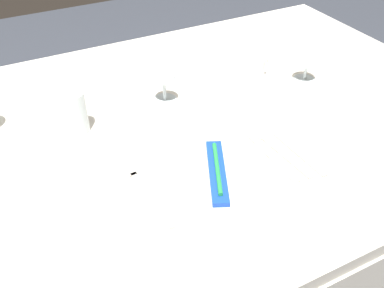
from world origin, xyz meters
TOP-DOWN VIEW (x-y plane):
  - dining_table at (0.00, 0.00)m, footprint 1.80×1.11m
  - dinner_plate at (0.02, -0.24)m, footprint 0.25×0.25m
  - toothbrush_package at (0.02, -0.24)m, footprint 0.12×0.21m
  - fork_outer at (-0.13, -0.21)m, footprint 0.03×0.22m
  - dinner_knife at (0.18, -0.23)m, footprint 0.02×0.21m
  - spoon_soup at (0.21, -0.20)m, footprint 0.03×0.21m
  - spoon_dessert at (0.24, -0.21)m, footprint 0.03×0.22m
  - saucer_left at (0.34, 0.10)m, footprint 0.13×0.13m
  - coffee_cup_left at (0.34, 0.10)m, footprint 0.10×0.08m
  - wine_glass_left at (0.48, 0.03)m, footprint 0.07×0.07m
  - wine_glass_right at (0.06, 0.12)m, footprint 0.07×0.07m
  - drink_tumbler at (-0.20, 0.09)m, footprint 0.06×0.06m

SIDE VIEW (x-z plane):
  - dining_table at x=0.00m, z-range 0.29..1.03m
  - dinner_knife at x=0.18m, z-range 0.74..0.74m
  - fork_outer at x=-0.13m, z-range 0.74..0.74m
  - spoon_soup at x=0.21m, z-range 0.74..0.75m
  - spoon_dessert at x=0.24m, z-range 0.74..0.75m
  - saucer_left at x=0.34m, z-range 0.74..0.75m
  - dinner_plate at x=0.02m, z-range 0.74..0.76m
  - toothbrush_package at x=0.02m, z-range 0.75..0.78m
  - coffee_cup_left at x=0.34m, z-range 0.75..0.82m
  - drink_tumbler at x=-0.20m, z-range 0.73..0.85m
  - wine_glass_left at x=0.48m, z-range 0.76..0.89m
  - wine_glass_right at x=0.06m, z-range 0.77..0.90m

